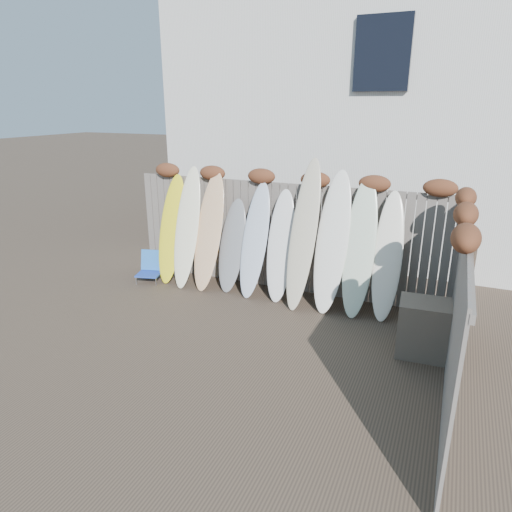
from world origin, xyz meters
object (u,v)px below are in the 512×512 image
at_px(beach_chair, 150,267).
at_px(lattice_panel, 465,296).
at_px(wooden_crate, 423,328).
at_px(surfboard_0, 172,229).

relative_size(beach_chair, lattice_panel, 0.35).
distance_m(wooden_crate, surfboard_0, 4.94).
relative_size(beach_chair, wooden_crate, 0.74).
relative_size(wooden_crate, lattice_panel, 0.47).
xyz_separation_m(beach_chair, wooden_crate, (5.16, -0.83, 0.12)).
relative_size(lattice_panel, surfboard_0, 0.78).
distance_m(beach_chair, surfboard_0, 0.88).
bearing_deg(wooden_crate, lattice_panel, 35.09).
bearing_deg(lattice_panel, beach_chair, 173.68).
bearing_deg(wooden_crate, surfboard_0, 167.24).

